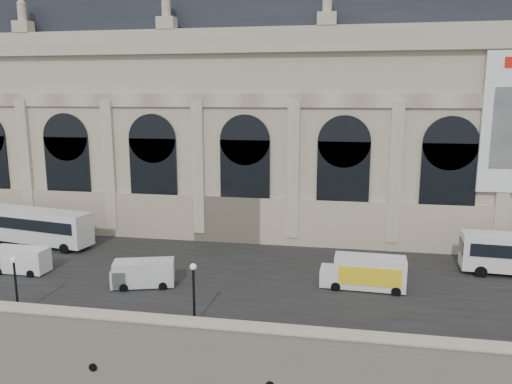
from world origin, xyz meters
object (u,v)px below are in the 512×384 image
box_truck (365,273)px  lamp_right (194,295)px  bus_left (35,226)px  lamp_left (16,286)px  van_c (140,274)px  van_b (17,260)px

box_truck → lamp_right: (-11.66, -8.76, 0.84)m
bus_left → lamp_left: size_ratio=3.05×
van_c → lamp_left: size_ratio=1.24×
bus_left → lamp_left: bearing=-60.2°
bus_left → lamp_left: (8.83, -15.43, 0.02)m
bus_left → van_b: (3.35, -7.71, -0.97)m
van_b → van_c: van_b is taller
van_b → lamp_right: size_ratio=1.16×
van_b → lamp_left: bearing=-54.6°
box_truck → van_c: bearing=-170.9°
bus_left → lamp_right: (21.84, -14.85, 0.08)m
lamp_left → lamp_right: bearing=2.5°
box_truck → lamp_right: 14.61m
lamp_left → bus_left: bearing=119.8°
van_b → box_truck: size_ratio=0.75×
van_b → lamp_left: lamp_left is taller
box_truck → lamp_right: size_ratio=1.54×
van_c → box_truck: (18.08, 2.88, 0.23)m
van_c → lamp_right: (6.41, -5.87, 1.06)m
van_c → lamp_left: lamp_left is taller
bus_left → box_truck: (33.51, -6.09, -0.76)m
van_c → lamp_right: 8.76m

